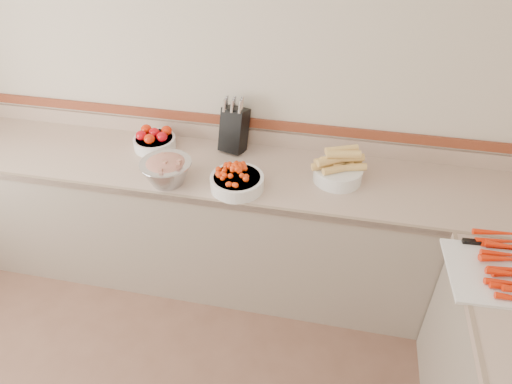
% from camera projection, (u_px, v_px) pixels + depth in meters
% --- Properties ---
extents(back_wall, '(4.00, 0.00, 4.00)m').
position_uv_depth(back_wall, '(221.00, 82.00, 2.75)').
color(back_wall, beige).
rests_on(back_wall, ground_plane).
extents(counter_back, '(4.00, 0.65, 1.08)m').
position_uv_depth(counter_back, '(214.00, 222.00, 3.01)').
color(counter_back, tan).
rests_on(counter_back, ground_plane).
extents(knife_block, '(0.19, 0.21, 0.36)m').
position_uv_depth(knife_block, '(234.00, 129.00, 2.81)').
color(knife_block, black).
rests_on(knife_block, counter_back).
extents(tomato_bowl, '(0.27, 0.27, 0.13)m').
position_uv_depth(tomato_bowl, '(154.00, 140.00, 2.88)').
color(tomato_bowl, white).
rests_on(tomato_bowl, counter_back).
extents(cherry_tomato_bowl, '(0.30, 0.30, 0.17)m').
position_uv_depth(cherry_tomato_bowl, '(237.00, 180.00, 2.53)').
color(cherry_tomato_bowl, white).
rests_on(cherry_tomato_bowl, counter_back).
extents(corn_bowl, '(0.31, 0.28, 0.21)m').
position_uv_depth(corn_bowl, '(338.00, 169.00, 2.59)').
color(corn_bowl, white).
rests_on(corn_bowl, counter_back).
extents(rhubarb_bowl, '(0.29, 0.29, 0.17)m').
position_uv_depth(rhubarb_bowl, '(166.00, 170.00, 2.56)').
color(rhubarb_bowl, '#B2B2BA').
rests_on(rhubarb_bowl, counter_back).
extents(cutting_board, '(0.52, 0.46, 0.07)m').
position_uv_depth(cutting_board, '(506.00, 270.00, 2.04)').
color(cutting_board, white).
rests_on(cutting_board, counter_right).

